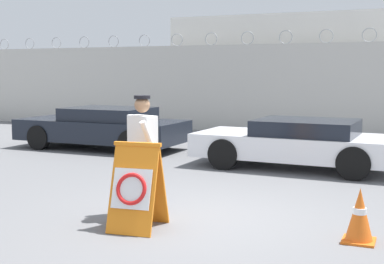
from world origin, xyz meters
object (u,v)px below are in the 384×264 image
object	(u,v)px
parked_car_front_coupe	(103,127)
parked_car_rear_sedan	(298,142)
barricade_sign	(137,186)
security_guard	(142,149)
traffic_cone_near	(360,215)

from	to	relation	value
parked_car_front_coupe	parked_car_rear_sedan	distance (m)	5.68
barricade_sign	parked_car_rear_sedan	world-z (taller)	barricade_sign
security_guard	traffic_cone_near	bearing A→B (deg)	20.61
parked_car_front_coupe	parked_car_rear_sedan	world-z (taller)	parked_car_front_coupe
barricade_sign	parked_car_front_coupe	world-z (taller)	barricade_sign
barricade_sign	parked_car_rear_sedan	xyz separation A→B (m)	(1.04, 5.49, -0.02)
parked_car_rear_sedan	traffic_cone_near	bearing A→B (deg)	112.47
barricade_sign	parked_car_rear_sedan	size ratio (longest dim) A/B	0.26
traffic_cone_near	parked_car_rear_sedan	size ratio (longest dim) A/B	0.15
traffic_cone_near	parked_car_front_coupe	size ratio (longest dim) A/B	0.15
security_guard	traffic_cone_near	distance (m)	3.16
security_guard	parked_car_front_coupe	world-z (taller)	security_guard
traffic_cone_near	parked_car_rear_sedan	world-z (taller)	parked_car_rear_sedan
traffic_cone_near	parked_car_rear_sedan	xyz separation A→B (m)	(-1.80, 4.89, 0.23)
parked_car_rear_sedan	security_guard	bearing A→B (deg)	77.37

